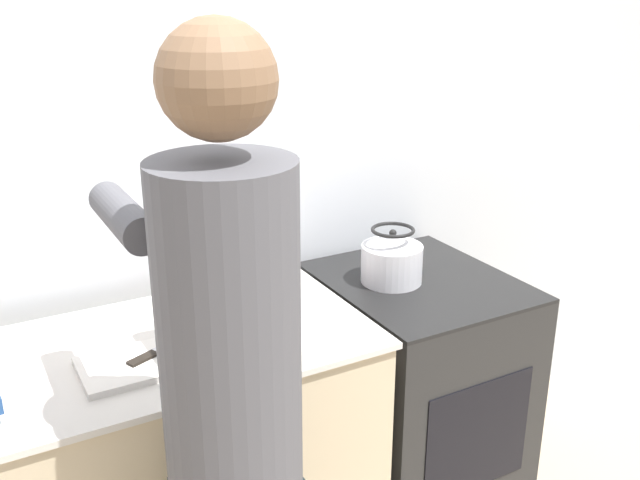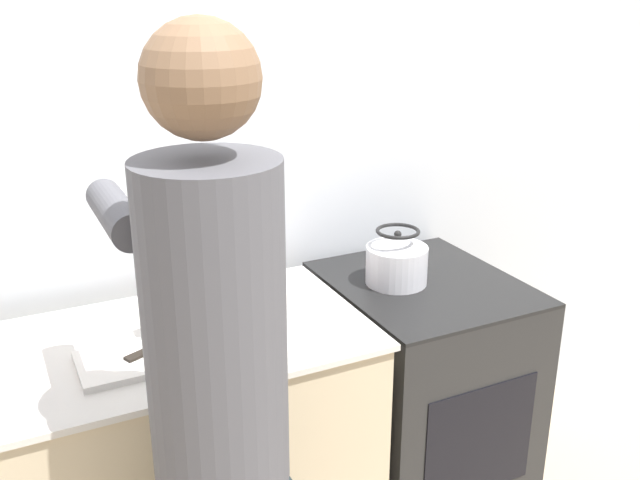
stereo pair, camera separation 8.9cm
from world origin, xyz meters
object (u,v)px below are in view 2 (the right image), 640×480
Objects in this scene: kettle at (397,261)px; bowl_prep at (235,286)px; person at (218,412)px; knife at (159,346)px; oven at (419,398)px; cutting_board at (149,357)px.

kettle is 1.02× the size of bowl_prep.
knife is (-0.01, 0.45, -0.06)m from person.
person is (-0.90, -0.56, 0.54)m from oven.
person is at bearing -83.49° from cutting_board.
bowl_prep is at bearing 169.49° from kettle.
cutting_board is at bearing -141.96° from bowl_prep.
person reaches higher than cutting_board.
kettle reaches higher than knife.
oven is 4.23× the size of knife.
knife is 0.84m from kettle.
cutting_board is at bearing -169.78° from knife.
kettle is 0.53m from bowl_prep.
knife is at bearing -141.38° from bowl_prep.
person is 9.04× the size of bowl_prep.
cutting_board is 0.04m from knife.
person reaches higher than oven.
oven is at bearing -15.85° from knife.
person reaches higher than bowl_prep.
cutting_board is 0.87m from kettle.
person is 0.75m from bowl_prep.
knife reaches higher than cutting_board.
person is 0.44m from cutting_board.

